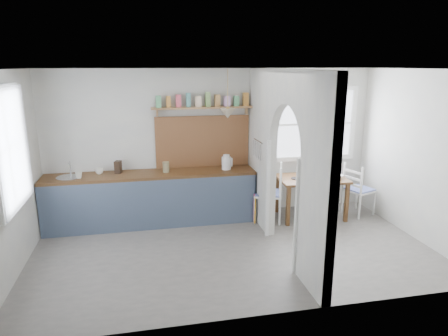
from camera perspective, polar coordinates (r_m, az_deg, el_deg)
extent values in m
cube|color=slate|center=(6.01, 1.41, -11.67)|extent=(5.80, 3.20, 0.01)
cube|color=#B8B7B5|center=(5.39, 1.59, 13.96)|extent=(5.80, 3.20, 0.01)
cube|color=#B8B7B5|center=(7.09, -1.44, 3.52)|extent=(5.80, 0.01, 2.60)
cube|color=#B8B7B5|center=(4.08, 6.61, -4.91)|extent=(5.80, 0.01, 2.60)
cube|color=#B8B7B5|center=(5.67, -28.36, -1.05)|extent=(0.01, 3.20, 2.60)
cube|color=#B8B7B5|center=(6.82, 25.99, 1.59)|extent=(0.01, 3.20, 2.60)
cube|color=#B8B7B5|center=(4.69, 13.25, -2.64)|extent=(0.12, 0.80, 2.60)
cube|color=#B8B7B5|center=(6.68, 5.41, 2.77)|extent=(0.12, 1.20, 2.60)
cube|color=#B8B7B5|center=(5.44, 9.32, 8.24)|extent=(0.12, 1.20, 1.05)
cube|color=brown|center=(6.79, -10.39, -0.90)|extent=(3.50, 0.60, 0.05)
cube|color=slate|center=(6.65, -10.14, -5.28)|extent=(3.50, 0.03, 0.85)
cube|color=black|center=(6.97, -10.23, -4.37)|extent=(3.46, 0.45, 0.85)
cylinder|color=#B7B9BD|center=(6.89, -21.26, -1.32)|extent=(0.40, 0.40, 0.02)
cube|color=#935935|center=(7.02, -3.05, 3.81)|extent=(1.65, 0.03, 0.90)
cube|color=#A87447|center=(6.86, -3.01, 8.62)|extent=(1.75, 0.20, 0.03)
cube|color=#43925A|center=(6.77, -9.35, 9.27)|extent=(0.09, 0.09, 0.18)
cube|color=#B27022|center=(6.78, -7.93, 9.33)|extent=(0.09, 0.09, 0.18)
cube|color=#D54357|center=(6.80, -6.52, 9.38)|extent=(0.09, 0.09, 0.18)
cube|color=teal|center=(6.81, -5.12, 9.43)|extent=(0.09, 0.09, 0.18)
cube|color=beige|center=(6.83, -3.72, 9.47)|extent=(0.09, 0.09, 0.18)
cube|color=#6E984B|center=(6.86, -2.33, 9.51)|extent=(0.09, 0.09, 0.18)
cube|color=#A67438|center=(6.89, -0.95, 9.54)|extent=(0.09, 0.09, 0.18)
cube|color=#B186B9|center=(6.92, 0.41, 9.56)|extent=(0.09, 0.09, 0.18)
cube|color=#43925A|center=(6.96, 1.77, 9.58)|extent=(0.09, 0.09, 0.18)
cube|color=#B27022|center=(7.00, 3.10, 9.60)|extent=(0.09, 0.09, 0.18)
cone|color=beige|center=(6.59, 0.53, 7.79)|extent=(0.26, 0.26, 0.16)
cylinder|color=#B7B9BD|center=(6.53, 4.94, 3.86)|extent=(0.02, 0.50, 0.02)
imported|color=silver|center=(6.75, -20.04, -0.99)|extent=(0.13, 0.13, 0.10)
imported|color=white|center=(6.91, -17.38, -0.41)|extent=(0.15, 0.15, 0.10)
cube|color=black|center=(6.87, -14.89, 0.13)|extent=(0.13, 0.15, 0.21)
cylinder|color=#8A7E55|center=(6.77, -8.29, 0.14)|extent=(0.13, 0.13, 0.18)
cube|color=#A21F49|center=(6.90, 4.33, -5.69)|extent=(0.02, 0.03, 0.50)
cube|color=orange|center=(6.87, 4.43, -6.00)|extent=(0.02, 0.03, 0.49)
imported|color=silver|center=(7.23, 15.49, -1.15)|extent=(0.29, 0.29, 0.07)
imported|color=#487344|center=(6.98, 12.06, -1.38)|extent=(0.12, 0.12, 0.09)
cylinder|color=black|center=(7.05, 10.21, -1.46)|extent=(0.21, 0.21, 0.01)
imported|color=#4F3B5D|center=(7.39, 12.33, -0.10)|extent=(0.23, 0.23, 0.20)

